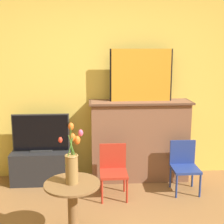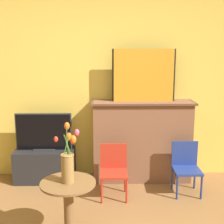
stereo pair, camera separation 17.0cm
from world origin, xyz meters
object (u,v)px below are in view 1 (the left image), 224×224
Objects in this scene: painting at (141,75)px; chair_blue at (184,164)px; tv_monitor at (41,133)px; chair_red at (113,168)px; vase_tulips at (72,162)px.

painting is 1.24m from chair_blue.
chair_red is (0.91, -0.47, -0.32)m from tv_monitor.
painting is 1.48× the size of vase_tulips.
painting is 1.72m from vase_tulips.
chair_red and chair_blue have the same top height.
painting is 1.24m from chair_red.
vase_tulips is (-0.43, -0.87, 0.42)m from chair_red.
tv_monitor is 1.18× the size of chair_red.
tv_monitor is at bearing 109.79° from vase_tulips.
vase_tulips is at bearing -121.06° from painting.
tv_monitor is 1.34× the size of vase_tulips.
chair_red is at bearing -174.75° from chair_blue.
painting is at bearing 58.94° from vase_tulips.
tv_monitor is at bearing 152.91° from chair_red.
painting is at bearing 51.40° from chair_red.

